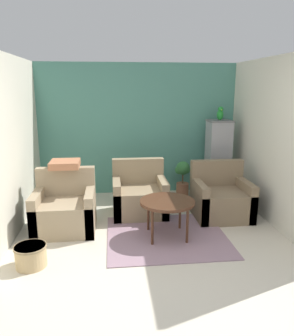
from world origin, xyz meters
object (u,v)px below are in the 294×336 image
coffee_table (167,204)px  wicker_basket (31,255)px  armchair_middle (139,197)px  birdcage (218,160)px  potted_plant (183,177)px  parrot (220,114)px  armchair_right (221,199)px  armchair_left (65,211)px

coffee_table → wicker_basket: 1.82m
wicker_basket → armchair_middle: bearing=47.1°
coffee_table → birdcage: birdcage is taller
armchair_middle → wicker_basket: bearing=-132.9°
potted_plant → wicker_basket: size_ratio=1.83×
coffee_table → potted_plant: (0.59, 1.70, -0.10)m
parrot → wicker_basket: size_ratio=0.67×
birdcage → wicker_basket: bearing=-142.6°
wicker_basket → coffee_table: bearing=19.4°
armchair_right → parrot: (0.26, 1.01, 1.26)m
coffee_table → wicker_basket: (-1.69, -0.59, -0.34)m
armchair_left → wicker_basket: 1.04m
birdcage → potted_plant: size_ratio=2.14×
armchair_middle → parrot: size_ratio=3.50×
armchair_left → wicker_basket: (-0.27, -0.99, -0.15)m
armchair_left → wicker_basket: bearing=-105.0°
coffee_table → armchair_middle: 0.97m
coffee_table → parrot: (1.23, 1.64, 1.07)m
armchair_right → armchair_middle: size_ratio=1.00×
armchair_middle → armchair_right: bearing=-11.9°
parrot → armchair_left: bearing=-154.9°
coffee_table → birdcage: 2.06m
birdcage → potted_plant: 0.72m
coffee_table → armchair_left: size_ratio=0.86×
armchair_left → potted_plant: 2.40m
birdcage → potted_plant: bearing=174.3°
birdcage → parrot: (0.00, 0.00, 0.86)m
birdcage → parrot: 0.86m
coffee_table → wicker_basket: coffee_table is taller
armchair_middle → wicker_basket: 2.04m
wicker_basket → armchair_right: bearing=24.7°
coffee_table → armchair_middle: bearing=108.4°
armchair_right → wicker_basket: 2.93m
armchair_middle → birdcage: size_ratio=0.60×
coffee_table → armchair_left: 1.49m
parrot → potted_plant: size_ratio=0.37×
armchair_right → wicker_basket: size_ratio=2.35×
armchair_left → birdcage: size_ratio=0.60×
armchair_middle → potted_plant: armchair_middle is taller
armchair_middle → coffee_table: bearing=-71.6°
parrot → birdcage: bearing=-90.0°
potted_plant → wicker_basket: bearing=-134.8°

